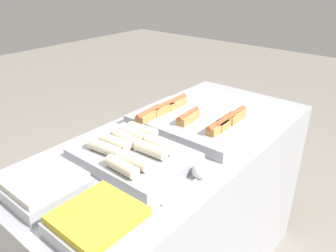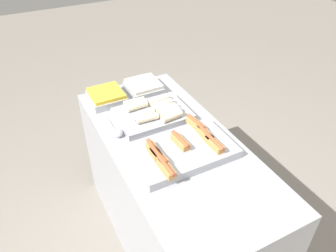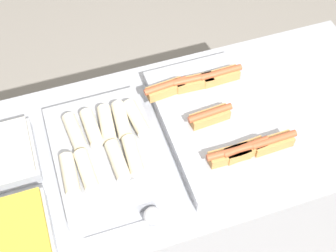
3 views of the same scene
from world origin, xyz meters
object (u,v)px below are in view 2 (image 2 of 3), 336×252
(tray_hotdogs, at_px, (182,150))
(serving_spoon_near, at_px, (117,132))
(tray_side_front, at_px, (107,96))
(tray_wraps, at_px, (153,114))
(tray_side_back, at_px, (144,87))

(tray_hotdogs, relative_size, serving_spoon_near, 2.35)
(tray_side_front, relative_size, serving_spoon_near, 1.02)
(tray_wraps, relative_size, tray_side_front, 1.87)
(tray_hotdogs, distance_m, tray_wraps, 0.38)
(tray_hotdogs, bearing_deg, serving_spoon_near, -141.00)
(tray_wraps, distance_m, serving_spoon_near, 0.27)
(tray_side_back, bearing_deg, tray_wraps, -14.17)
(tray_wraps, bearing_deg, tray_side_back, 165.83)
(tray_wraps, xyz_separation_m, tray_side_front, (-0.33, -0.19, -0.00))
(tray_hotdogs, height_order, serving_spoon_near, tray_hotdogs)
(serving_spoon_near, bearing_deg, tray_hotdogs, 39.00)
(tray_wraps, relative_size, serving_spoon_near, 1.90)
(tray_side_back, height_order, serving_spoon_near, tray_side_back)
(tray_side_front, bearing_deg, serving_spoon_near, -9.82)
(tray_wraps, height_order, tray_side_back, tray_wraps)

